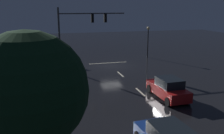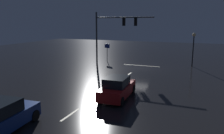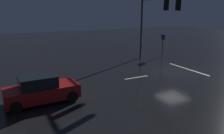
{
  "view_description": "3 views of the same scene",
  "coord_description": "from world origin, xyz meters",
  "views": [
    {
      "loc": [
        7.67,
        29.25,
        7.3
      ],
      "look_at": [
        1.18,
        4.81,
        1.08
      ],
      "focal_mm": 40.18,
      "sensor_mm": 36.0,
      "label": 1
    },
    {
      "loc": [
        -7.53,
        27.47,
        5.81
      ],
      "look_at": [
        0.92,
        6.67,
        1.3
      ],
      "focal_mm": 35.98,
      "sensor_mm": 36.0,
      "label": 2
    },
    {
      "loc": [
        -14.92,
        13.87,
        5.57
      ],
      "look_at": [
        0.45,
        6.04,
        1.03
      ],
      "focal_mm": 36.21,
      "sensor_mm": 36.0,
      "label": 3
    }
  ],
  "objects": [
    {
      "name": "ground_plane",
      "position": [
        0.0,
        0.0,
        0.0
      ],
      "size": [
        80.0,
        80.0,
        0.0
      ],
      "primitive_type": "plane",
      "color": "black"
    },
    {
      "name": "traffic_signal_assembly",
      "position": [
        3.64,
        -0.52,
        4.93
      ],
      "size": [
        8.0,
        0.47,
        7.11
      ],
      "color": "#383A3D",
      "rests_on": "ground_plane"
    },
    {
      "name": "lane_dash_far",
      "position": [
        0.0,
        4.0,
        0.0
      ],
      "size": [
        0.16,
        2.2,
        0.01
      ],
      "primitive_type": "cube",
      "rotation": [
        0.0,
        0.0,
        1.57
      ],
      "color": "beige",
      "rests_on": "ground_plane"
    },
    {
      "name": "lane_dash_mid",
      "position": [
        0.0,
        10.0,
        0.0
      ],
      "size": [
        0.16,
        2.2,
        0.01
      ],
      "primitive_type": "cube",
      "rotation": [
        0.0,
        0.0,
        1.57
      ],
      "color": "beige",
      "rests_on": "ground_plane"
    },
    {
      "name": "lane_dash_near",
      "position": [
        0.0,
        16.0,
        0.0
      ],
      "size": [
        0.16,
        2.2,
        0.01
      ],
      "primitive_type": "cube",
      "rotation": [
        0.0,
        0.0,
        1.57
      ],
      "color": "beige",
      "rests_on": "ground_plane"
    },
    {
      "name": "stop_bar",
      "position": [
        0.0,
        -1.71,
        0.0
      ],
      "size": [
        5.0,
        0.16,
        0.01
      ],
      "primitive_type": "cube",
      "color": "beige",
      "rests_on": "ground_plane"
    },
    {
      "name": "car_approaching",
      "position": [
        -1.63,
        11.88,
        0.8
      ],
      "size": [
        2.04,
        4.42,
        1.7
      ],
      "color": "maroon",
      "rests_on": "ground_plane"
    },
    {
      "name": "car_distant",
      "position": [
        2.17,
        19.31,
        0.8
      ],
      "size": [
        2.18,
        4.47,
        1.7
      ],
      "color": "navy",
      "rests_on": "ground_plane"
    },
    {
      "name": "street_lamp_left_kerb",
      "position": [
        -6.38,
        -3.71,
        3.14
      ],
      "size": [
        0.44,
        0.44,
        4.41
      ],
      "color": "black",
      "rests_on": "ground_plane"
    },
    {
      "name": "route_sign",
      "position": [
        5.77,
        -3.34,
        1.9
      ],
      "size": [
        0.88,
        0.3,
        2.63
      ],
      "color": "#383A3D",
      "rests_on": "ground_plane"
    }
  ]
}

